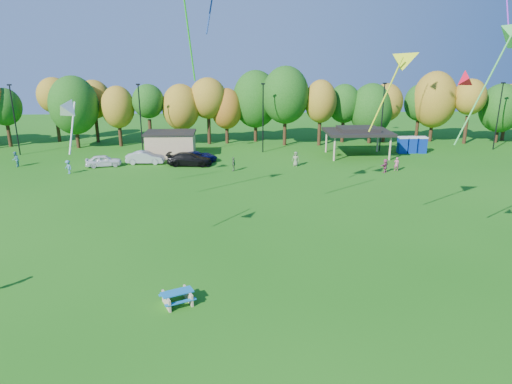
{
  "coord_description": "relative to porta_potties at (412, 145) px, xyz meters",
  "views": [
    {
      "loc": [
        -2.14,
        -20.21,
        13.24
      ],
      "look_at": [
        -0.74,
        6.0,
        5.02
      ],
      "focal_mm": 32.0,
      "sensor_mm": 36.0,
      "label": 1
    }
  ],
  "objects": [
    {
      "name": "far_person_3",
      "position": [
        -5.34,
        -9.26,
        -0.3
      ],
      "size": [
        0.67,
        0.54,
        1.6
      ],
      "primitive_type": "imported",
      "rotation": [
        0.0,
        0.0,
        2.84
      ],
      "color": "#B95775",
      "rests_on": "ground"
    },
    {
      "name": "ground",
      "position": [
        -21.85,
        -38.48,
        -1.1
      ],
      "size": [
        160.0,
        160.0,
        0.0
      ],
      "primitive_type": "plane",
      "color": "#19600F",
      "rests_on": "ground"
    },
    {
      "name": "tree_line",
      "position": [
        -22.87,
        7.03,
        4.82
      ],
      "size": [
        93.57,
        10.55,
        11.15
      ],
      "color": "black",
      "rests_on": "ground"
    },
    {
      "name": "far_person_0",
      "position": [
        -42.22,
        -8.53,
        -0.33
      ],
      "size": [
        1.14,
        1.04,
        1.53
      ],
      "primitive_type": "imported",
      "rotation": [
        0.0,
        0.0,
        5.67
      ],
      "color": "teal",
      "rests_on": "ground"
    },
    {
      "name": "far_person_1",
      "position": [
        -23.85,
        -8.28,
        -0.29
      ],
      "size": [
        0.54,
        1.0,
        1.61
      ],
      "primitive_type": "imported",
      "rotation": [
        0.0,
        0.0,
        4.55
      ],
      "color": "#4B6A41",
      "rests_on": "ground"
    },
    {
      "name": "utility_building",
      "position": [
        -31.85,
        -0.48,
        0.54
      ],
      "size": [
        6.3,
        4.3,
        3.25
      ],
      "color": "tan",
      "rests_on": "ground"
    },
    {
      "name": "lamp_posts",
      "position": [
        -19.85,
        1.52,
        3.8
      ],
      "size": [
        64.5,
        0.25,
        9.09
      ],
      "color": "black",
      "rests_on": "ground"
    },
    {
      "name": "far_person_4",
      "position": [
        -6.85,
        -9.89,
        -0.32
      ],
      "size": [
        1.38,
        1.32,
        1.56
      ],
      "primitive_type": "imported",
      "rotation": [
        0.0,
        0.0,
        3.88
      ],
      "color": "#A8466E",
      "rests_on": "ground"
    },
    {
      "name": "car_a",
      "position": [
        -39.2,
        -5.35,
        -0.4
      ],
      "size": [
        4.33,
        2.45,
        1.39
      ],
      "primitive_type": "imported",
      "rotation": [
        0.0,
        0.0,
        1.78
      ],
      "color": "white",
      "rests_on": "ground"
    },
    {
      "name": "pavilion",
      "position": [
        -7.85,
        -1.48,
        2.13
      ],
      "size": [
        8.2,
        6.2,
        3.77
      ],
      "color": "tan",
      "rests_on": "ground"
    },
    {
      "name": "car_c",
      "position": [
        -28.24,
        -3.89,
        -0.42
      ],
      "size": [
        5.31,
        3.66,
        1.35
      ],
      "primitive_type": "imported",
      "rotation": [
        0.0,
        0.0,
        1.9
      ],
      "color": "#0B0F45",
      "rests_on": "ground"
    },
    {
      "name": "far_person_5",
      "position": [
        -49.43,
        -5.05,
        -0.18
      ],
      "size": [
        0.93,
        1.06,
        1.83
      ],
      "primitive_type": "imported",
      "rotation": [
        0.0,
        0.0,
        5.02
      ],
      "color": "teal",
      "rests_on": "ground"
    },
    {
      "name": "car_b",
      "position": [
        -34.49,
        -4.2,
        -0.35
      ],
      "size": [
        4.61,
        1.76,
        1.5
      ],
      "primitive_type": "imported",
      "rotation": [
        0.0,
        0.0,
        1.53
      ],
      "color": "#ABABB0",
      "rests_on": "ground"
    },
    {
      "name": "kite_10",
      "position": [
        -12.09,
        -35.53,
        10.84
      ],
      "size": [
        1.01,
        1.25,
        1.11
      ],
      "color": "#F80D26"
    },
    {
      "name": "car_d",
      "position": [
        -29.08,
        -5.42,
        -0.33
      ],
      "size": [
        5.5,
        2.68,
        1.54
      ],
      "primitive_type": "imported",
      "rotation": [
        0.0,
        0.0,
        1.47
      ],
      "color": "black",
      "rests_on": "ground"
    },
    {
      "name": "kite_1",
      "position": [
        -12.76,
        -29.29,
        11.56
      ],
      "size": [
        3.53,
        2.07,
        5.67
      ],
      "color": "#D1EA18"
    },
    {
      "name": "kite_2",
      "position": [
        -32.72,
        -33.49,
        9.23
      ],
      "size": [
        1.41,
        2.24,
        3.49
      ],
      "color": "silver"
    },
    {
      "name": "porta_potties",
      "position": [
        0.0,
        0.0,
        0.0
      ],
      "size": [
        3.75,
        1.3,
        2.18
      ],
      "color": "navy",
      "rests_on": "ground"
    },
    {
      "name": "picnic_table",
      "position": [
        -27.08,
        -36.63,
        -0.67
      ],
      "size": [
        2.13,
        1.98,
        0.74
      ],
      "rotation": [
        0.0,
        0.0,
        0.42
      ],
      "color": "tan",
      "rests_on": "ground"
    },
    {
      "name": "far_person_2",
      "position": [
        -16.49,
        -6.39,
        -0.23
      ],
      "size": [
        1.01,
        0.88,
        1.73
      ],
      "primitive_type": "imported",
      "rotation": [
        0.0,
        0.0,
        5.79
      ],
      "color": "#6C7D55",
      "rests_on": "ground"
    }
  ]
}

